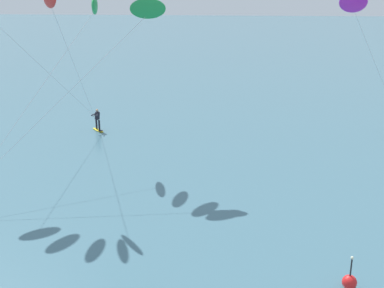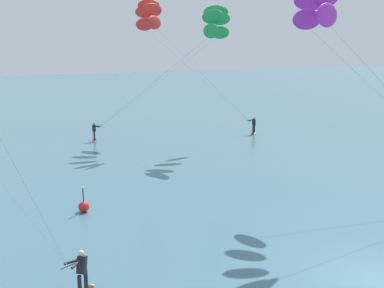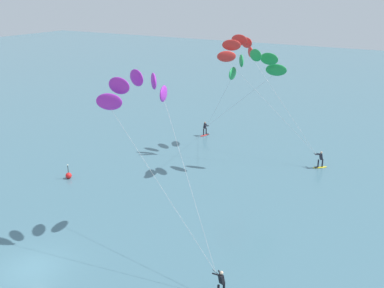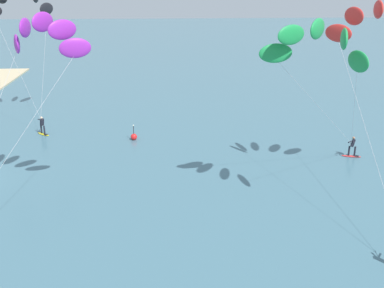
% 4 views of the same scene
% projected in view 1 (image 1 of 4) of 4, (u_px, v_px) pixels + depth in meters
% --- Properties ---
extents(kitesurfer_downwind, '(11.38, 10.04, 11.45)m').
position_uv_depth(kitesurfer_downwind, '(114.00, 0.00, 29.18)').
color(kitesurfer_downwind, red).
rests_on(kitesurfer_downwind, ground).
extents(marker_buoy, '(0.56, 0.56, 1.38)m').
position_uv_depth(marker_buoy, '(349.00, 282.00, 19.13)').
color(marker_buoy, red).
rests_on(marker_buoy, ground).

